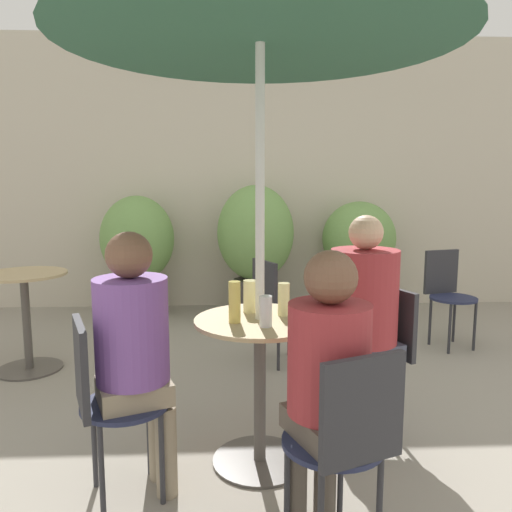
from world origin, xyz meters
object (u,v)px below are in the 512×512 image
at_px(potted_plant_0, 138,247).
at_px(umbrella, 260,11).
at_px(bistro_chair_2, 381,347).
at_px(cafe_table_far, 26,307).
at_px(cafe_table_near, 260,368).
at_px(beer_glass_2, 266,311).
at_px(potted_plant_2, 359,245).
at_px(beer_glass_3, 284,299).
at_px(bistro_chair_0, 105,393).
at_px(seated_person_0, 135,342).
at_px(bistro_chair_4, 447,288).
at_px(beer_glass_0, 250,296).
at_px(beer_glass_1, 235,302).
at_px(bistro_chair_3, 275,301).
at_px(potted_plant_1, 256,240).
at_px(bistro_chair_1, 347,435).
at_px(seated_person_2, 361,310).
at_px(seated_person_1, 327,371).

distance_m(potted_plant_0, umbrella, 3.42).
bearing_deg(bistro_chair_2, umbrella, -90.00).
distance_m(cafe_table_far, potted_plant_0, 1.67).
xyz_separation_m(cafe_table_near, bistro_chair_2, (0.69, 0.28, 0.01)).
bearing_deg(beer_glass_2, potted_plant_2, 68.59).
relative_size(beer_glass_3, potted_plant_0, 0.13).
height_order(bistro_chair_0, seated_person_0, seated_person_0).
distance_m(cafe_table_far, bistro_chair_4, 3.42).
xyz_separation_m(beer_glass_0, beer_glass_1, (-0.08, -0.19, 0.02)).
bearing_deg(umbrella, beer_glass_3, 26.19).
distance_m(beer_glass_2, beer_glass_3, 0.22).
xyz_separation_m(bistro_chair_3, potted_plant_2, (1.05, 1.60, 0.23)).
bearing_deg(beer_glass_1, beer_glass_3, 25.89).
relative_size(cafe_table_near, beer_glass_1, 3.78).
bearing_deg(cafe_table_near, seated_person_0, -158.18).
relative_size(cafe_table_near, bistro_chair_0, 0.91).
relative_size(beer_glass_2, potted_plant_1, 0.10).
xyz_separation_m(bistro_chair_1, bistro_chair_2, (0.41, 0.96, 0.00)).
height_order(beer_glass_1, beer_glass_2, beer_glass_1).
relative_size(beer_glass_0, beer_glass_2, 1.15).
height_order(bistro_chair_1, beer_glass_2, beer_glass_2).
distance_m(bistro_chair_1, beer_glass_0, 0.93).
relative_size(seated_person_2, beer_glass_0, 7.49).
height_order(potted_plant_0, potted_plant_2, potted_plant_0).
height_order(beer_glass_0, beer_glass_2, beer_glass_0).
xyz_separation_m(bistro_chair_3, umbrella, (-0.19, -1.37, 1.66)).
bearing_deg(bistro_chair_3, bistro_chair_0, 125.94).
relative_size(beer_glass_0, umbrella, 0.07).
xyz_separation_m(cafe_table_near, seated_person_2, (0.56, 0.22, 0.23)).
distance_m(beer_glass_2, potted_plant_2, 3.34).
height_order(seated_person_1, potted_plant_0, potted_plant_0).
bearing_deg(bistro_chair_1, seated_person_0, -50.89).
height_order(beer_glass_0, umbrella, umbrella).
bearing_deg(cafe_table_far, beer_glass_3, -35.50).
distance_m(cafe_table_far, potted_plant_1, 2.37).
distance_m(cafe_table_far, potted_plant_2, 3.35).
xyz_separation_m(beer_glass_3, potted_plant_1, (-0.01, 2.81, -0.03)).
bearing_deg(seated_person_1, beer_glass_2, -86.11).
xyz_separation_m(cafe_table_near, potted_plant_0, (-1.13, 2.90, 0.24)).
bearing_deg(cafe_table_far, potted_plant_2, 29.28).
xyz_separation_m(bistro_chair_0, bistro_chair_3, (0.88, 1.65, 0.00)).
bearing_deg(potted_plant_1, bistro_chair_2, -77.49).
height_order(bistro_chair_0, seated_person_1, seated_person_1).
distance_m(bistro_chair_0, bistro_chair_1, 1.05).
bearing_deg(beer_glass_2, beer_glass_0, 103.16).
bearing_deg(beer_glass_3, seated_person_1, -80.68).
bearing_deg(beer_glass_3, bistro_chair_0, -157.50).
distance_m(bistro_chair_4, beer_glass_0, 2.44).
height_order(beer_glass_1, beer_glass_3, beer_glass_1).
xyz_separation_m(cafe_table_far, potted_plant_1, (1.78, 1.53, 0.32)).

